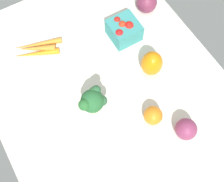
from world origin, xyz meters
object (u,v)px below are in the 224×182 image
at_px(red_onion_center, 186,129).
at_px(bell_pepper_orange, 152,63).
at_px(carrot_bunch, 37,49).
at_px(berry_basket, 124,30).
at_px(red_onion_near_basket, 147,3).
at_px(heirloom_tomato_orange, 153,115).
at_px(broccoli_head, 93,101).

relative_size(red_onion_center, bell_pepper_orange, 0.68).
height_order(carrot_bunch, berry_basket, berry_basket).
xyz_separation_m(bell_pepper_orange, red_onion_near_basket, (-0.23, 0.13, -0.01)).
distance_m(red_onion_center, berry_basket, 0.41).
height_order(carrot_bunch, bell_pepper_orange, bell_pepper_orange).
xyz_separation_m(bell_pepper_orange, heirloom_tomato_orange, (0.15, -0.09, -0.02)).
distance_m(red_onion_near_basket, broccoli_head, 0.45).
bearing_deg(red_onion_near_basket, red_onion_center, -19.17).
bearing_deg(carrot_bunch, broccoli_head, 12.23).
bearing_deg(berry_basket, carrot_bunch, -109.06).
bearing_deg(red_onion_center, berry_basket, 176.26).
bearing_deg(red_onion_center, heirloom_tomato_orange, -145.42).
bearing_deg(red_onion_near_basket, berry_basket, -65.46).
bearing_deg(red_onion_center, red_onion_near_basket, 160.83).
bearing_deg(heirloom_tomato_orange, red_onion_center, 34.58).
distance_m(broccoli_head, heirloom_tomato_orange, 0.19).
bearing_deg(berry_basket, red_onion_center, -3.74).
distance_m(red_onion_near_basket, heirloom_tomato_orange, 0.44).
distance_m(bell_pepper_orange, heirloom_tomato_orange, 0.18).
distance_m(bell_pepper_orange, berry_basket, 0.17).
relative_size(red_onion_near_basket, heirloom_tomato_orange, 1.28).
relative_size(carrot_bunch, bell_pepper_orange, 1.85).
height_order(red_onion_near_basket, broccoli_head, broccoli_head).
distance_m(bell_pepper_orange, broccoli_head, 0.24).
xyz_separation_m(red_onion_center, carrot_bunch, (-0.51, -0.27, -0.02)).
bearing_deg(broccoli_head, bell_pepper_orange, 96.66).
height_order(berry_basket, broccoli_head, broccoli_head).
xyz_separation_m(red_onion_center, berry_basket, (-0.41, 0.03, 0.00)).
height_order(bell_pepper_orange, broccoli_head, broccoli_head).
xyz_separation_m(berry_basket, heirloom_tomato_orange, (0.32, -0.09, -0.01)).
height_order(red_onion_near_basket, heirloom_tomato_orange, red_onion_near_basket).
relative_size(carrot_bunch, red_onion_near_basket, 2.38).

